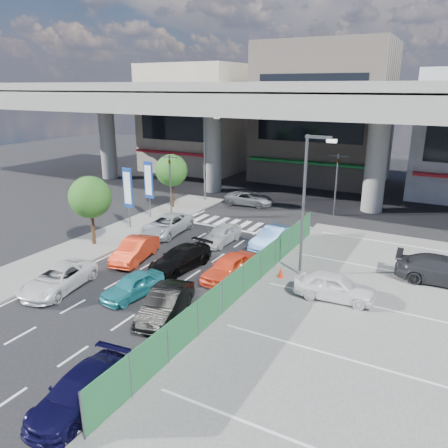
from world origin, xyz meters
The scene contains 29 objects.
ground centered at (0.00, 0.00, 0.00)m, with size 120.00×120.00×0.00m, color black.
parking_lot centered at (11.00, 2.00, 0.03)m, with size 12.00×28.00×0.06m, color #5A5A57.
sidewalk_left centered at (-7.00, 4.00, 0.06)m, with size 4.00×30.00×0.12m, color #5A5A57.
fence_run centered at (5.30, 1.00, 0.90)m, with size 0.16×22.00×1.80m, color #216134, non-canonical shape.
expressway centered at (0.00, 22.00, 8.76)m, with size 64.00×14.00×10.75m.
building_west centered at (-16.00, 31.97, 6.49)m, with size 12.00×10.90×13.00m.
building_center centered at (0.00, 32.97, 7.49)m, with size 14.00×10.90×15.00m.
traffic_light_left centered at (-6.20, 12.00, 3.94)m, with size 1.60×1.24×5.20m.
traffic_light_right centered at (5.50, 19.00, 3.94)m, with size 1.60×1.24×5.20m.
street_lamp_right centered at (7.17, 6.00, 4.77)m, with size 1.65×0.22×8.00m.
street_lamp_left centered at (-6.33, 18.00, 4.77)m, with size 1.65×0.22×8.00m.
signboard_near centered at (-7.20, 7.99, 3.06)m, with size 0.80×0.14×4.70m.
signboard_far centered at (-7.60, 10.99, 3.06)m, with size 0.80×0.14×4.70m.
tree_near centered at (-7.00, 4.00, 3.39)m, with size 2.80×2.80×4.80m.
tree_far centered at (-7.80, 14.50, 3.39)m, with size 2.80×2.80×4.80m.
minivan_navy_back centered at (4.04, -7.96, 0.61)m, with size 1.71×4.20×1.22m, color black.
sedan_white_mid_left centered at (-3.69, -2.00, 0.65)m, with size 2.15×4.67×1.30m, color white.
taxi_teal_mid centered at (0.32, -0.71, 0.61)m, with size 1.44×3.59×1.22m, color teal.
hatch_black_mid_right centered at (3.03, -1.60, 0.69)m, with size 1.46×4.19×1.38m, color black.
taxi_orange_left centered at (-2.78, 3.22, 0.69)m, with size 1.46×4.19×1.38m, color red.
sedan_black_mid centered at (0.44, 3.47, 0.65)m, with size 1.83×4.50×1.31m, color black.
taxi_orange_right centered at (3.65, 3.64, 0.69)m, with size 1.63×4.05×1.38m, color #F44420.
wagon_silver_front_left centered at (-4.07, 8.33, 0.69)m, with size 2.29×4.97×1.38m, color silver.
sedan_white_front_mid centered at (0.44, 8.52, 0.64)m, with size 1.52×3.77×1.28m, color silver.
kei_truck_front_right centered at (3.91, 9.52, 0.69)m, with size 1.46×4.19×1.38m, color #5684C3.
crossing_wagon_silver centered at (-2.26, 18.68, 0.61)m, with size 2.03×4.41×1.23m, color #989B9F.
parked_sedan_white centered at (9.55, 3.89, 0.75)m, with size 1.63×4.06×1.38m, color white.
parked_sedan_dgrey centered at (14.34, 8.61, 0.80)m, with size 2.07×5.09×1.48m, color #27272B.
traffic_cone centered at (6.21, 5.04, 0.37)m, with size 0.32×0.32×0.63m, color red.
Camera 1 is at (14.20, -16.44, 10.43)m, focal length 35.00 mm.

